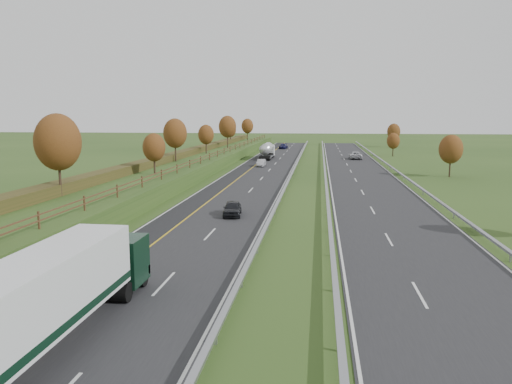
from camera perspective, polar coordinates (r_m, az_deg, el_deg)
ground at (r=70.86m, az=5.69°, el=1.03°), size 400.00×400.00×0.00m
near_carriageway at (r=76.43m, az=-0.21°, el=1.65°), size 10.50×200.00×0.04m
far_carriageway at (r=76.09m, az=12.21°, el=1.42°), size 10.50×200.00×0.04m
hard_shoulder at (r=77.00m, az=-2.98°, el=1.69°), size 3.00×200.00×0.04m
lane_markings at (r=75.75m, az=4.59°, el=1.58°), size 26.75×200.00×0.01m
embankment_left at (r=79.04m, az=-9.60°, el=2.47°), size 12.00×200.00×2.00m
hedge_left at (r=79.50m, az=-11.01°, el=3.59°), size 2.20×180.00×1.10m
fence_left at (r=77.30m, az=-6.52°, el=3.69°), size 0.12×189.06×1.20m
median_barrier_near at (r=75.83m, az=4.07°, el=2.02°), size 0.32×200.00×0.71m
median_barrier_far at (r=75.73m, az=7.93°, el=1.95°), size 0.32×200.00×0.71m
outer_barrier_far at (r=76.74m, az=16.55°, el=1.76°), size 0.32×200.00×0.71m
trees_left at (r=75.33m, az=-10.19°, el=6.25°), size 6.64×164.30×7.66m
trees_far at (r=106.44m, az=18.12°, el=5.50°), size 8.45×118.60×7.12m
box_lorry at (r=21.75m, az=-22.69°, el=-11.05°), size 2.58×16.28×4.06m
road_tanker at (r=110.10m, az=1.29°, el=4.78°), size 2.40×11.22×3.46m
car_dark_near at (r=47.34m, az=-2.72°, el=-1.88°), size 2.07×4.23×1.39m
car_silver_mid at (r=93.41m, az=0.60°, el=3.36°), size 1.45×4.05×1.33m
car_small_far at (r=143.64m, az=3.14°, el=5.24°), size 2.53×5.12×1.43m
car_oncoming at (r=111.49m, az=11.29°, el=4.14°), size 2.76×5.89×1.63m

